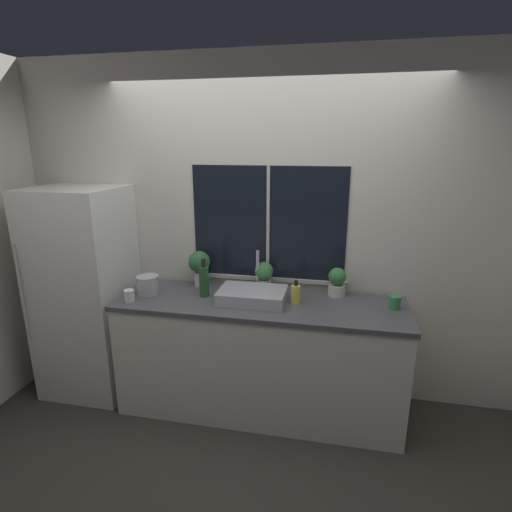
% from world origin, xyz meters
% --- Properties ---
extents(ground_plane, '(14.00, 14.00, 0.00)m').
position_xyz_m(ground_plane, '(0.00, 0.00, 0.00)').
color(ground_plane, '#38332D').
extents(wall_back, '(8.00, 0.09, 2.70)m').
position_xyz_m(wall_back, '(0.00, 0.69, 1.35)').
color(wall_back, silver).
rests_on(wall_back, ground_plane).
extents(wall_left, '(0.06, 7.00, 2.70)m').
position_xyz_m(wall_left, '(-2.09, 1.50, 1.35)').
color(wall_left, silver).
rests_on(wall_left, ground_plane).
extents(counter, '(2.15, 0.64, 0.91)m').
position_xyz_m(counter, '(0.00, 0.31, 0.45)').
color(counter, silver).
rests_on(counter, ground_plane).
extents(refrigerator, '(0.68, 0.65, 1.71)m').
position_xyz_m(refrigerator, '(-1.46, 0.34, 0.86)').
color(refrigerator, silver).
rests_on(refrigerator, ground_plane).
extents(sink, '(0.49, 0.39, 0.34)m').
position_xyz_m(sink, '(-0.06, 0.31, 0.95)').
color(sink, '#ADADB2').
rests_on(sink, counter).
extents(potted_plant_left, '(0.18, 0.18, 0.29)m').
position_xyz_m(potted_plant_left, '(-0.55, 0.55, 1.09)').
color(potted_plant_left, silver).
rests_on(potted_plant_left, counter).
extents(potted_plant_center, '(0.15, 0.15, 0.23)m').
position_xyz_m(potted_plant_center, '(-0.01, 0.55, 1.04)').
color(potted_plant_center, silver).
rests_on(potted_plant_center, counter).
extents(potted_plant_right, '(0.13, 0.13, 0.22)m').
position_xyz_m(potted_plant_right, '(0.56, 0.55, 1.02)').
color(potted_plant_right, silver).
rests_on(potted_plant_right, counter).
extents(soap_bottle, '(0.07, 0.07, 0.18)m').
position_xyz_m(soap_bottle, '(0.26, 0.33, 0.98)').
color(soap_bottle, '#DBD14C').
rests_on(soap_bottle, counter).
extents(bottle_tall, '(0.07, 0.07, 0.30)m').
position_xyz_m(bottle_tall, '(-0.44, 0.34, 1.03)').
color(bottle_tall, '#235128').
rests_on(bottle_tall, counter).
extents(mug_green, '(0.08, 0.08, 0.09)m').
position_xyz_m(mug_green, '(0.96, 0.37, 0.95)').
color(mug_green, '#38844C').
rests_on(mug_green, counter).
extents(mug_white, '(0.07, 0.07, 0.09)m').
position_xyz_m(mug_white, '(-0.94, 0.12, 0.95)').
color(mug_white, white).
rests_on(mug_white, counter).
extents(kettle, '(0.17, 0.17, 0.16)m').
position_xyz_m(kettle, '(-0.88, 0.30, 0.99)').
color(kettle, '#B2B2B7').
rests_on(kettle, counter).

